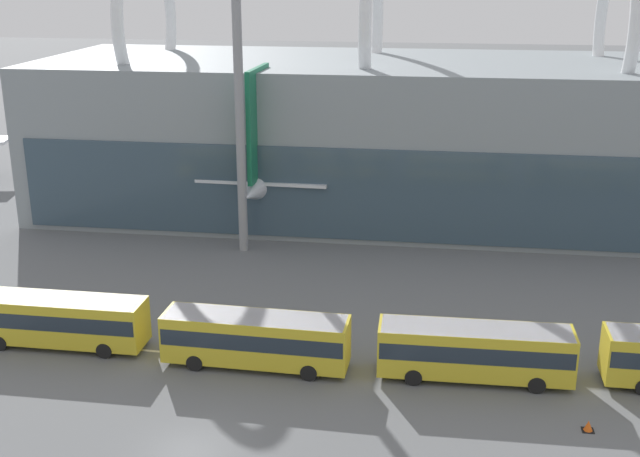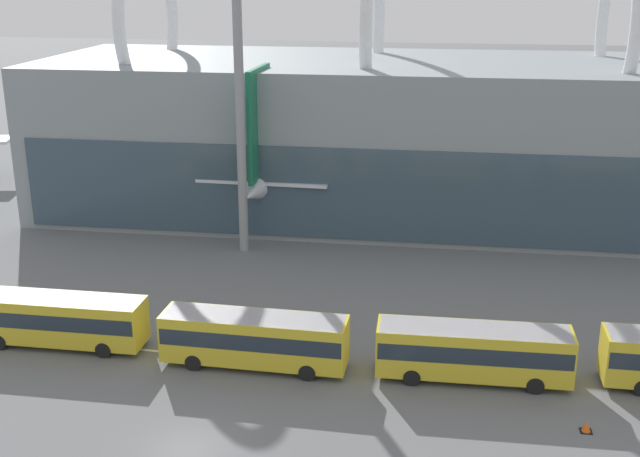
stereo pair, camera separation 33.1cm
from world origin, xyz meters
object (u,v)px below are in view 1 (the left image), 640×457
(traffic_cone_0, at_px, (588,426))
(shuttle_bus_2, at_px, (475,349))
(shuttle_bus_1, at_px, (256,337))
(airliner_at_gate_far, at_px, (294,149))
(shuttle_bus_0, at_px, (58,318))
(floodlight_mast, at_px, (237,36))

(traffic_cone_0, bearing_deg, shuttle_bus_2, 140.24)
(shuttle_bus_1, bearing_deg, shuttle_bus_2, 3.00)
(airliner_at_gate_far, height_order, shuttle_bus_2, airliner_at_gate_far)
(shuttle_bus_2, relative_size, traffic_cone_0, 17.82)
(shuttle_bus_1, bearing_deg, shuttle_bus_0, 177.90)
(traffic_cone_0, bearing_deg, floodlight_mast, 134.48)
(shuttle_bus_1, xyz_separation_m, shuttle_bus_2, (12.92, 0.26, 0.00))
(shuttle_bus_0, height_order, shuttle_bus_1, same)
(shuttle_bus_0, bearing_deg, floodlight_mast, 69.51)
(floodlight_mast, bearing_deg, traffic_cone_0, -45.52)
(floodlight_mast, bearing_deg, shuttle_bus_2, -47.10)
(shuttle_bus_0, relative_size, floodlight_mast, 0.37)
(floodlight_mast, bearing_deg, airliner_at_gate_far, 86.19)
(shuttle_bus_0, distance_m, floodlight_mast, 26.00)
(airliner_at_gate_far, relative_size, floodlight_mast, 1.28)
(shuttle_bus_1, height_order, floodlight_mast, floodlight_mast)
(airliner_at_gate_far, height_order, shuttle_bus_1, airliner_at_gate_far)
(airliner_at_gate_far, relative_size, traffic_cone_0, 62.35)
(airliner_at_gate_far, bearing_deg, shuttle_bus_2, -153.52)
(floodlight_mast, distance_m, traffic_cone_0, 38.70)
(airliner_at_gate_far, distance_m, shuttle_bus_0, 38.57)
(airliner_at_gate_far, xyz_separation_m, shuttle_bus_0, (-8.60, -37.49, -2.80))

